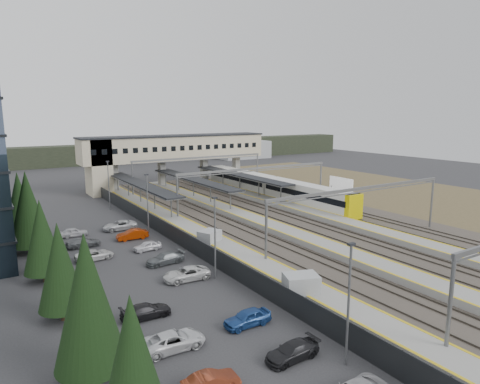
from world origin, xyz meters
TOP-DOWN VIEW (x-y plane):
  - ground at (0.00, 0.00)m, footprint 220.00×220.00m
  - conifer_row at (-22.00, -3.86)m, footprint 4.42×49.82m
  - car_park at (-13.03, -6.53)m, footprint 10.58×44.65m
  - lampposts at (-8.00, 1.25)m, footprint 0.50×53.25m
  - fence at (-6.50, 5.00)m, footprint 0.08×90.00m
  - relay_cabin_near at (-4.29, -16.26)m, footprint 3.39×2.95m
  - relay_cabin_far at (-3.98, 0.61)m, footprint 2.99×2.79m
  - rail_corridor at (9.34, 5.00)m, footprint 34.00×90.00m
  - canopies at (7.00, 27.00)m, footprint 23.10×30.00m
  - footbridge at (7.70, 42.00)m, footprint 40.40×6.40m
  - gantries at (12.00, 3.00)m, footprint 28.40×62.28m
  - train at (20.00, 20.69)m, footprint 3.00×41.68m
  - billboard at (27.54, 10.49)m, footprint 0.29×5.60m
  - scrub_east at (45.00, 5.00)m, footprint 34.00×120.00m
  - treeline_far at (23.81, 92.28)m, footprint 170.00×19.00m

SIDE VIEW (x-z plane):
  - ground at x=0.00m, z-range 0.00..0.00m
  - scrub_east at x=45.00m, z-range 0.00..0.06m
  - rail_corridor at x=9.34m, z-range -0.17..0.75m
  - car_park at x=-13.03m, z-range -0.04..1.24m
  - fence at x=-6.50m, z-range 0.00..2.00m
  - relay_cabin_far at x=-3.98m, z-range 0.00..2.18m
  - relay_cabin_near at x=-4.29m, z-range 0.00..2.37m
  - train at x=20.00m, z-range 0.26..4.03m
  - treeline_far at x=23.81m, z-range -0.55..6.45m
  - billboard at x=27.54m, z-range 0.78..5.46m
  - canopies at x=7.00m, z-range 2.28..5.56m
  - lampposts at x=-8.00m, z-range 0.30..8.37m
  - conifer_row at x=-22.00m, z-range 0.09..9.59m
  - gantries at x=12.00m, z-range 2.41..9.58m
  - footbridge at x=7.70m, z-range 2.33..13.53m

